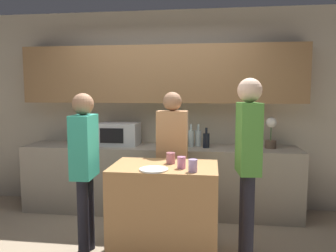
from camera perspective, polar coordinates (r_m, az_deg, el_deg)
name	(u,v)px	position (r m, az deg, el deg)	size (l,w,h in m)	color
back_wall	(162,96)	(4.53, -0.99, 5.22)	(6.40, 0.40, 2.70)	#B2A893
back_counter	(159,179)	(4.42, -1.49, -9.20)	(3.60, 0.62, 0.88)	gray
kitchen_island	(165,211)	(3.27, -0.60, -14.61)	(1.00, 0.64, 0.90)	#B27F4C
microwave	(119,134)	(4.47, -8.46, -1.36)	(0.52, 0.39, 0.30)	#B7BABC
toaster	(81,137)	(4.65, -14.87, -1.94)	(0.26, 0.16, 0.18)	black
potted_plant	(271,133)	(4.35, 17.49, -1.14)	(0.14, 0.14, 0.40)	brown
bottle_0	(183,141)	(4.23, 2.71, -2.57)	(0.08, 0.08, 0.23)	silver
bottle_1	(191,138)	(4.29, 3.99, -2.11)	(0.08, 0.08, 0.30)	silver
bottle_2	(198,138)	(4.35, 5.30, -2.05)	(0.08, 0.08, 0.29)	silver
bottle_3	(206,140)	(4.23, 6.68, -2.45)	(0.09, 0.09, 0.26)	black
plate_on_island	(154,169)	(2.95, -2.49, -7.55)	(0.26, 0.26, 0.01)	white
cup_0	(171,158)	(3.20, 0.47, -5.61)	(0.09, 0.09, 0.11)	#B06677
cup_1	(181,163)	(3.01, 2.36, -6.38)	(0.08, 0.08, 0.11)	pink
cup_2	(193,166)	(2.88, 4.35, -6.90)	(0.08, 0.08, 0.11)	#C09FDE
person_left	(85,160)	(3.30, -14.34, -5.78)	(0.21, 0.35, 1.59)	black
person_center	(172,150)	(3.69, 0.74, -4.23)	(0.34, 0.21, 1.60)	black
person_right	(248,152)	(3.17, 13.78, -4.48)	(0.23, 0.36, 1.73)	black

